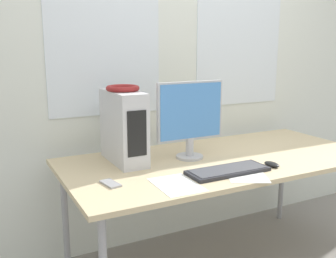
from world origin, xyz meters
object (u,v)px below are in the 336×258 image
Objects in this scene: monitor_main at (190,116)px; keyboard at (228,171)px; pc_tower at (124,127)px; mouse at (272,164)px; cell_phone at (111,184)px; headphones at (123,88)px.

monitor_main is 1.02× the size of keyboard.
pc_tower is 0.91m from mouse.
cell_phone is at bearing -121.05° from pc_tower.
keyboard is 0.66m from cell_phone.
cell_phone is (-0.21, -0.35, -0.44)m from headphones.
monitor_main is at bearing 132.67° from mouse.
keyboard is 0.30m from mouse.
monitor_main is 4.43× the size of mouse.
monitor_main is 0.70m from cell_phone.
headphones is 1.82× the size of mouse.
pc_tower reaches higher than keyboard.
monitor_main reaches higher than mouse.
headphones reaches higher than mouse.
headphones is at bearing 133.43° from keyboard.
monitor_main is (0.39, -0.12, -0.18)m from headphones.
keyboard is at bearing -19.89° from cell_phone.
monitor_main is at bearing 97.40° from keyboard.
cell_phone is (-0.95, 0.14, -0.01)m from mouse.
monitor_main reaches higher than pc_tower.
cell_phone is (-0.60, -0.23, -0.26)m from monitor_main.
pc_tower is 0.67m from keyboard.
keyboard is 4.33× the size of mouse.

